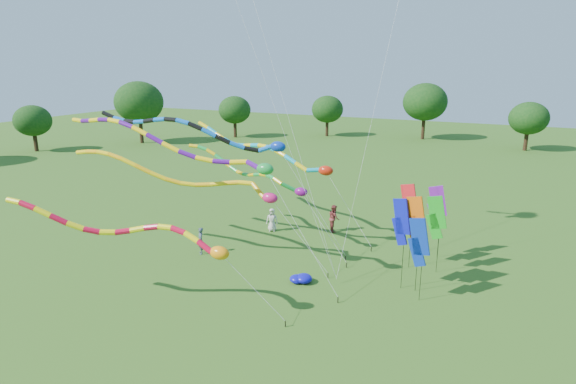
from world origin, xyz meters
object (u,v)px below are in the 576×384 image
at_px(tube_kite_red, 144,234).
at_px(tube_kite_orange, 193,179).
at_px(person_a, 272,220).
at_px(person_b, 201,241).
at_px(blue_nylon_heap, 305,275).
at_px(person_c, 334,218).

height_order(tube_kite_red, tube_kite_orange, tube_kite_orange).
bearing_deg(tube_kite_orange, person_a, 68.57).
bearing_deg(person_a, person_b, -132.59).
distance_m(tube_kite_orange, person_b, 4.23).
xyz_separation_m(tube_kite_orange, blue_nylon_heap, (6.62, 0.49, -4.69)).
height_order(tube_kite_red, person_b, tube_kite_red).
xyz_separation_m(blue_nylon_heap, person_c, (-1.25, 7.75, 0.71)).
xyz_separation_m(tube_kite_red, person_b, (-1.95, 6.72, -2.97)).
relative_size(tube_kite_red, person_c, 6.57).
height_order(tube_kite_red, person_c, tube_kite_red).
bearing_deg(person_c, person_b, 109.77).
bearing_deg(person_a, tube_kite_orange, -125.97).
bearing_deg(person_b, tube_kite_orange, -18.74).
height_order(tube_kite_orange, blue_nylon_heap, tube_kite_orange).
relative_size(person_a, person_b, 0.98).
relative_size(blue_nylon_heap, person_a, 0.91).
bearing_deg(person_b, person_a, 116.13).
bearing_deg(person_b, person_c, 97.54).
distance_m(person_a, person_b, 5.80).
height_order(tube_kite_orange, person_a, tube_kite_orange).
bearing_deg(person_b, blue_nylon_heap, 42.32).
xyz_separation_m(tube_kite_red, person_a, (0.04, 12.17, -2.99)).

